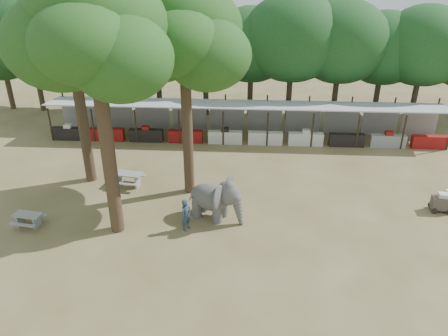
# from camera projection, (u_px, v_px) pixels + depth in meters

# --- Properties ---
(ground) EXTENTS (100.00, 100.00, 0.00)m
(ground) POSITION_uv_depth(u_px,v_px,m) (240.00, 260.00, 19.17)
(ground) COLOR brown
(ground) RESTS_ON ground
(vendor_stalls) EXTENTS (28.00, 2.99, 2.80)m
(vendor_stalls) POSITION_uv_depth(u_px,v_px,m) (246.00, 123.00, 30.99)
(vendor_stalls) COLOR #A8ABB0
(vendor_stalls) RESTS_ON ground
(yard_tree_left) EXTENTS (7.10, 6.90, 11.02)m
(yard_tree_left) POSITION_uv_depth(u_px,v_px,m) (69.00, 37.00, 22.40)
(yard_tree_left) COLOR #332316
(yard_tree_left) RESTS_ON ground
(yard_tree_center) EXTENTS (7.10, 6.90, 12.04)m
(yard_tree_center) POSITION_uv_depth(u_px,v_px,m) (91.00, 34.00, 17.33)
(yard_tree_center) COLOR #332316
(yard_tree_center) RESTS_ON ground
(yard_tree_back) EXTENTS (7.10, 6.90, 11.36)m
(yard_tree_back) POSITION_uv_depth(u_px,v_px,m) (181.00, 35.00, 21.03)
(yard_tree_back) COLOR #332316
(yard_tree_back) RESTS_ON ground
(backdrop_trees) EXTENTS (46.46, 5.95, 8.33)m
(backdrop_trees) POSITION_uv_depth(u_px,v_px,m) (248.00, 47.00, 33.65)
(backdrop_trees) COLOR #332316
(backdrop_trees) RESTS_ON ground
(elephant) EXTENTS (3.05, 2.38, 2.28)m
(elephant) POSITION_uv_depth(u_px,v_px,m) (216.00, 198.00, 21.71)
(elephant) COLOR #474544
(elephant) RESTS_ON ground
(handler) EXTENTS (0.65, 0.71, 1.63)m
(handler) POSITION_uv_depth(u_px,v_px,m) (186.00, 215.00, 20.93)
(handler) COLOR #26384C
(handler) RESTS_ON ground
(picnic_table_near) EXTENTS (1.52, 1.41, 0.68)m
(picnic_table_near) POSITION_uv_depth(u_px,v_px,m) (28.00, 218.00, 21.36)
(picnic_table_near) COLOR gray
(picnic_table_near) RESTS_ON ground
(picnic_table_far) EXTENTS (1.80, 1.67, 0.80)m
(picnic_table_far) POSITION_uv_depth(u_px,v_px,m) (129.00, 178.00, 25.00)
(picnic_table_far) COLOR gray
(picnic_table_far) RESTS_ON ground
(cart_back) EXTENTS (1.11, 0.77, 1.04)m
(cart_back) POSITION_uv_depth(u_px,v_px,m) (442.00, 202.00, 22.56)
(cart_back) COLOR #3E322A
(cart_back) RESTS_ON ground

